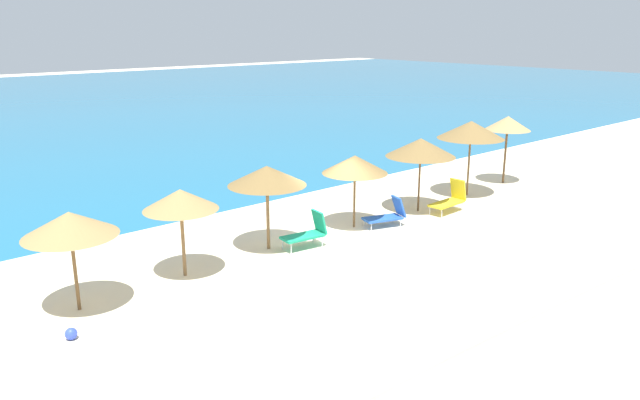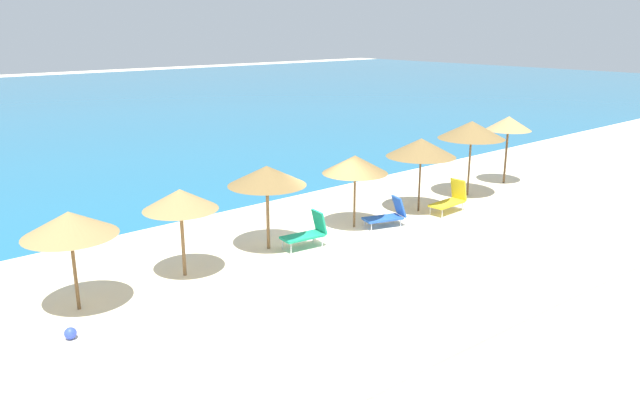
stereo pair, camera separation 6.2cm
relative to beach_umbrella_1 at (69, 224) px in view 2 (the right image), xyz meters
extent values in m
plane|color=beige|center=(7.76, -0.57, -2.13)|extent=(160.00, 160.00, 0.00)
cylinder|color=brown|center=(0.00, 0.00, -1.13)|extent=(0.09, 0.09, 2.00)
cone|color=#9E7F4C|center=(0.00, 0.00, 0.01)|extent=(2.16, 2.16, 0.58)
cylinder|color=brown|center=(2.93, 0.20, -1.13)|extent=(0.10, 0.10, 2.01)
cone|color=#9E7F4C|center=(2.93, 0.20, 0.00)|extent=(1.98, 1.98, 0.55)
cylinder|color=brown|center=(5.87, 0.39, -1.07)|extent=(0.10, 0.10, 2.13)
cone|color=olive|center=(5.87, 0.39, 0.14)|extent=(2.33, 2.33, 0.58)
cylinder|color=brown|center=(9.27, 0.19, -1.13)|extent=(0.08, 0.08, 2.00)
cone|color=olive|center=(9.27, 0.19, 0.01)|extent=(2.16, 2.16, 0.59)
cylinder|color=brown|center=(12.33, 0.00, -1.05)|extent=(0.07, 0.07, 2.17)
cone|color=olive|center=(12.33, 0.00, 0.21)|extent=(2.49, 2.49, 0.65)
cylinder|color=brown|center=(15.45, 0.12, -0.92)|extent=(0.08, 0.08, 2.43)
cone|color=olive|center=(15.45, 0.12, 0.49)|extent=(2.58, 2.58, 0.68)
cylinder|color=brown|center=(18.28, 0.30, -0.92)|extent=(0.09, 0.09, 2.43)
cone|color=tan|center=(18.28, 0.30, 0.44)|extent=(1.91, 1.91, 0.59)
cube|color=#199972|center=(6.67, -0.26, -1.76)|extent=(1.36, 0.77, 0.07)
cube|color=#199972|center=(7.27, -0.34, -1.40)|extent=(0.31, 0.62, 0.72)
cylinder|color=silver|center=(6.16, 0.07, -1.97)|extent=(0.04, 0.04, 0.34)
cylinder|color=silver|center=(6.09, -0.43, -1.97)|extent=(0.04, 0.04, 0.34)
cylinder|color=silver|center=(7.25, -0.08, -1.97)|extent=(0.04, 0.04, 0.34)
cylinder|color=silver|center=(7.18, -0.58, -1.97)|extent=(0.04, 0.04, 0.34)
cube|color=yellow|center=(12.91, -0.82, -1.79)|extent=(1.49, 0.67, 0.07)
cube|color=yellow|center=(13.60, -0.79, -1.39)|extent=(0.27, 0.62, 0.79)
cylinder|color=silver|center=(12.27, -0.59, -1.98)|extent=(0.04, 0.04, 0.31)
cylinder|color=silver|center=(12.30, -1.11, -1.98)|extent=(0.04, 0.04, 0.31)
cylinder|color=silver|center=(13.52, -0.54, -1.98)|extent=(0.04, 0.04, 0.31)
cylinder|color=silver|center=(13.54, -1.05, -1.98)|extent=(0.04, 0.04, 0.31)
cube|color=blue|center=(10.02, -0.41, -1.85)|extent=(1.42, 0.97, 0.07)
cube|color=blue|center=(10.60, -0.60, -1.49)|extent=(0.47, 0.66, 0.69)
cylinder|color=silver|center=(9.57, 0.00, -2.01)|extent=(0.04, 0.04, 0.25)
cylinder|color=silver|center=(9.41, -0.48, -2.01)|extent=(0.04, 0.04, 0.25)
cylinder|color=silver|center=(10.62, -0.34, -2.01)|extent=(0.04, 0.04, 0.25)
cylinder|color=silver|center=(10.46, -0.82, -2.01)|extent=(0.04, 0.04, 0.25)
sphere|color=blue|center=(-0.67, -1.34, -2.00)|extent=(0.27, 0.27, 0.27)
cube|color=white|center=(19.60, -3.53, -1.96)|extent=(0.44, 0.54, 0.35)
camera|label=1|loc=(-4.49, -13.84, 4.37)|focal=34.61mm
camera|label=2|loc=(-4.44, -13.88, 4.37)|focal=34.61mm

